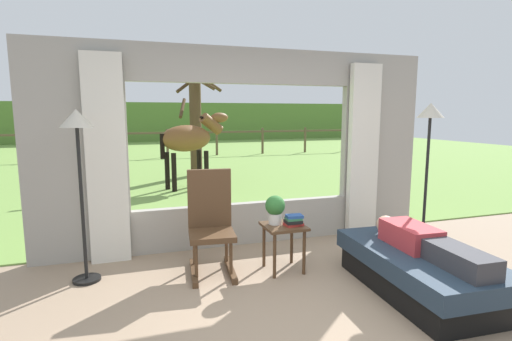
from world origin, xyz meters
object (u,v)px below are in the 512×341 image
Objects in this scene: book_stack at (294,221)px; floor_lamp_left at (78,144)px; recliner_sofa at (419,271)px; potted_plant at (275,208)px; floor_lamp_right at (429,132)px; horse at (190,139)px; reclining_person at (425,242)px; side_table at (284,233)px; pasture_tree at (195,122)px; rocking_chair at (211,223)px.

book_stack is 2.35m from floor_lamp_left.
recliner_sofa is 5.46× the size of potted_plant.
floor_lamp_right is 1.03× the size of horse.
recliner_sofa is 3.57m from floor_lamp_left.
floor_lamp_right reaches higher than recliner_sofa.
reclining_person is at bearing -131.07° from floor_lamp_right.
reclining_person is 2.76× the size of side_table.
reclining_person is at bearing -9.80° from horse.
recliner_sofa is at bearing -41.73° from book_stack.
recliner_sofa is 0.31m from reclining_person.
reclining_person is 7.97m from pasture_tree.
recliner_sofa is 0.94× the size of floor_lamp_right.
potted_plant reaches higher than reclining_person.
reclining_person is 0.80× the size of horse.
side_table is 0.29× the size of floor_lamp_left.
side_table is at bearing -91.45° from pasture_tree.
rocking_chair is 2.15× the size of side_table.
side_table is at bearing 140.43° from reclining_person.
horse reaches higher than side_table.
recliner_sofa is 6.23m from horse.
potted_plant is at bearing -9.07° from floor_lamp_left.
pasture_tree is (-0.87, 7.86, 0.97)m from reclining_person.
pasture_tree is (0.17, 6.90, 1.07)m from side_table.
floor_lamp_right is (2.00, -0.01, 0.80)m from potted_plant.
floor_lamp_right is at bearing 1.41° from side_table.
recliner_sofa is 1.82m from floor_lamp_right.
floor_lamp_left is (-1.29, 0.13, 0.88)m from rocking_chair.
potted_plant is 0.17× the size of floor_lamp_right.
potted_plant is (-1.12, 1.02, 0.18)m from reclining_person.
pasture_tree is at bearing 104.32° from floor_lamp_right.
side_table is 0.29m from potted_plant.
side_table is at bearing -10.35° from floor_lamp_left.
side_table is 2.20m from floor_lamp_right.
floor_lamp_right is at bearing 1.81° from rocking_chair.
rocking_chair is 0.63× the size of floor_lamp_left.
recliner_sofa is 1.33m from book_stack.
pasture_tree is (0.94, 6.65, 0.95)m from rocking_chair.
floor_lamp_right is 7.07m from pasture_tree.
horse is (1.80, 4.73, -0.28)m from floor_lamp_left.
recliner_sofa is at bearing -83.65° from pasture_tree.
horse reaches higher than book_stack.
pasture_tree is at bearing 144.57° from horse.
book_stack is 0.07× the size of pasture_tree.
floor_lamp_right reaches higher than potted_plant.
rocking_chair is 1.57m from floor_lamp_left.
horse is at bearing 105.28° from recliner_sofa.
side_table is (-1.04, 0.96, -0.10)m from reclining_person.
floor_lamp_left is at bearing 175.29° from floor_lamp_right.
side_table is at bearing -36.87° from potted_plant.
book_stack is at bearing -33.95° from side_table.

